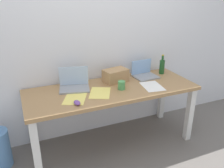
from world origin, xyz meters
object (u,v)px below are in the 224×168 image
at_px(laptop_left, 74,84).
at_px(beer_bottle, 162,66).
at_px(desk, 112,96).
at_px(cardboard_box, 116,75).
at_px(computer_mouse, 77,103).
at_px(laptop_right, 144,74).
at_px(coffee_mug, 122,85).

bearing_deg(laptop_left, beer_bottle, 1.90).
relative_size(desk, cardboard_box, 6.84).
distance_m(beer_bottle, cardboard_box, 0.67).
bearing_deg(computer_mouse, laptop_right, 20.61).
bearing_deg(laptop_right, cardboard_box, -179.55).
relative_size(laptop_right, beer_bottle, 1.18).
distance_m(desk, coffee_mug, 0.18).
distance_m(laptop_right, coffee_mug, 0.50).
xyz_separation_m(desk, cardboard_box, (0.12, 0.17, 0.17)).
relative_size(laptop_left, cardboard_box, 1.31).
height_order(computer_mouse, coffee_mug, coffee_mug).
distance_m(cardboard_box, coffee_mug, 0.25).
bearing_deg(laptop_right, coffee_mug, -150.57).
bearing_deg(coffee_mug, laptop_left, 154.90).
height_order(laptop_right, beer_bottle, beer_bottle).
height_order(desk, laptop_right, laptop_right).
xyz_separation_m(laptop_right, computer_mouse, (-0.98, -0.41, -0.02)).
bearing_deg(coffee_mug, laptop_right, 29.43).
distance_m(beer_bottle, coffee_mug, 0.75).
bearing_deg(computer_mouse, desk, 24.50).
distance_m(desk, laptop_right, 0.56).
bearing_deg(beer_bottle, computer_mouse, -161.29).
bearing_deg(computer_mouse, cardboard_box, 32.81).
distance_m(laptop_left, laptop_right, 0.91).
bearing_deg(beer_bottle, desk, -166.17).
distance_m(desk, laptop_left, 0.44).
bearing_deg(computer_mouse, laptop_left, 77.30).
height_order(desk, laptop_left, laptop_left).
bearing_deg(coffee_mug, computer_mouse, -163.58).
height_order(desk, coffee_mug, coffee_mug).
distance_m(laptop_right, cardboard_box, 0.40).
distance_m(beer_bottle, computer_mouse, 1.32).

